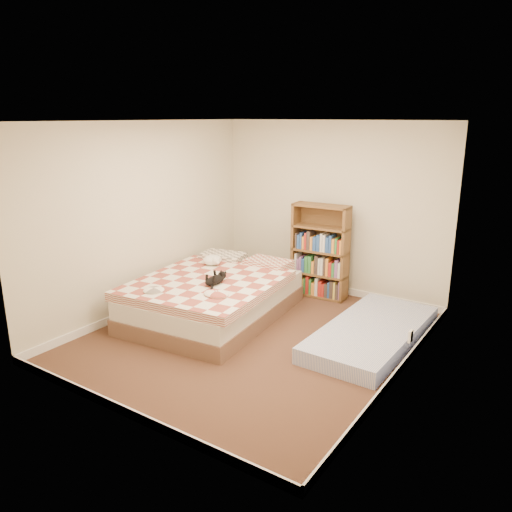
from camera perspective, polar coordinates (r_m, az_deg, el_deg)
The scene contains 6 objects.
room at distance 5.66m, azimuth -0.23°, elevation 1.85°, with size 3.51×4.01×2.51m.
bed at distance 6.60m, azimuth -4.61°, elevation -4.52°, with size 1.84×2.41×0.60m.
bookshelf at distance 7.27m, azimuth 7.36°, elevation -0.68°, with size 0.83×0.32×1.36m.
floor_mattress at distance 6.08m, azimuth 13.09°, elevation -8.59°, with size 0.93×2.07×0.19m, color #7786C7.
black_cat at distance 6.20m, azimuth -4.56°, elevation -2.69°, with size 0.21×0.56×0.13m.
white_dog at distance 6.99m, azimuth -5.02°, elevation -0.47°, with size 0.33×0.35×0.14m.
Camera 1 is at (3.07, -4.55, 2.56)m, focal length 35.00 mm.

